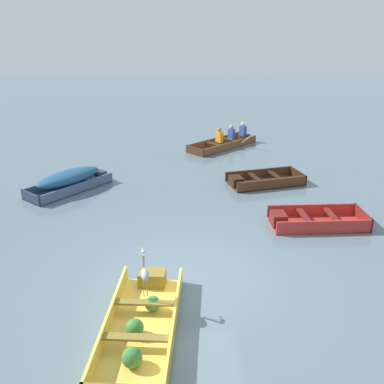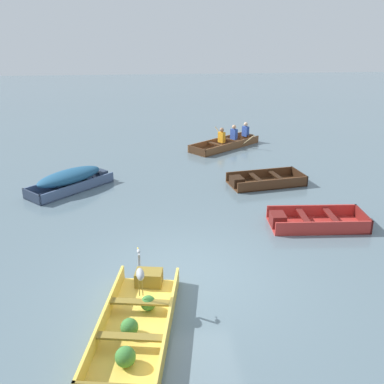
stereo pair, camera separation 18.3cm
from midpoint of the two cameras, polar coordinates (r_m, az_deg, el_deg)
ground_plane at (r=9.04m, az=-1.31°, el=-11.27°), size 80.00×80.00×0.00m
dinghy_yellow_foreground at (r=7.70m, az=-7.41°, el=-16.86°), size 1.68×3.22×0.36m
skiff_dark_varnish_near_moored at (r=14.21m, az=8.92°, el=1.51°), size 2.57×1.50×0.34m
skiff_red_mid_moored at (r=11.56m, az=15.36°, el=-3.70°), size 2.50×1.25×0.36m
skiff_slate_blue_far_moored at (r=14.00m, az=-16.38°, el=1.64°), size 2.61×2.60×0.64m
rowboat_wooden_brown_with_crew at (r=18.60m, az=4.25°, el=6.70°), size 3.29×2.89×0.88m
heron_on_dinghy at (r=7.67m, az=-7.03°, el=-10.67°), size 0.17×0.46×0.84m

